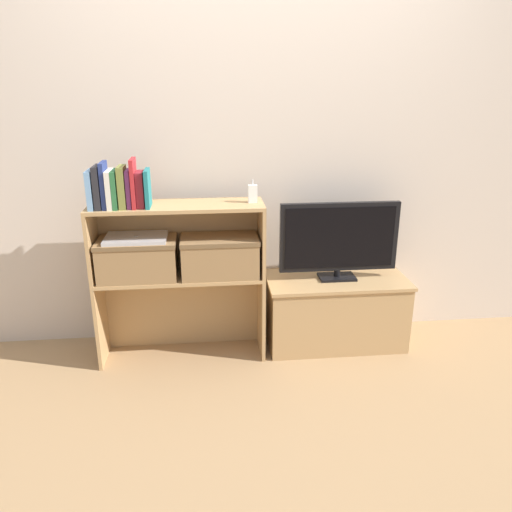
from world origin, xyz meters
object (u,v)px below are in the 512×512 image
Objects in this scene: book_forest at (116,189)px; baby_monitor at (253,194)px; book_maroon at (141,189)px; storage_basket_right at (220,254)px; book_olive at (122,187)px; book_plum at (129,189)px; book_navy at (104,185)px; storage_basket_left at (138,257)px; book_skyblue at (91,189)px; book_teal at (148,188)px; book_crimson at (134,183)px; tv_stand at (335,310)px; book_ivory at (110,189)px; tv at (339,239)px; laptop at (136,238)px; book_charcoal at (98,187)px.

book_forest is 1.56× the size of baby_monitor.
storage_basket_right is (0.41, 0.03, -0.39)m from book_maroon.
baby_monitor is (0.70, 0.04, -0.06)m from book_olive.
book_plum reaches higher than book_maroon.
book_plum is 1.56× the size of baby_monitor.
baby_monitor is at bearing 3.27° from book_forest.
storage_basket_left is (0.14, 0.03, -0.42)m from book_navy.
book_skyblue reaches higher than book_forest.
book_teal reaches higher than storage_basket_left.
book_crimson reaches higher than book_skyblue.
storage_basket_left is 1.00× the size of storage_basket_right.
book_teal reaches higher than tv_stand.
book_teal is at bearing -0.00° from book_ivory.
book_teal reaches higher than baby_monitor.
book_plum is at bearing -175.38° from tv.
book_teal is at bearing -0.00° from book_olive.
book_navy is at bearing -168.87° from laptop.
book_charcoal is at bearing -171.00° from laptop.
storage_basket_left is at bearing -176.65° from tv.
book_maroon is 0.04m from book_teal.
book_forest is 1.00× the size of book_plum.
book_olive reaches higher than book_skyblue.
book_olive is at bearing -0.00° from book_forest.
laptop is at bearing 11.13° from book_navy.
storage_basket_right is at bearing 3.05° from book_olive.
tv is 3.74× the size of book_maroon.
book_charcoal is 0.66× the size of laptop.
book_maroon is (-1.13, -0.10, 0.34)m from tv.
storage_basket_left is (-1.18, -0.07, 0.42)m from tv_stand.
book_navy is 0.09m from book_olive.
book_charcoal is 0.92× the size of book_navy.
book_ivory is (0.10, 0.00, -0.00)m from book_skyblue.
book_skyblue is at bearing 180.00° from book_charcoal.
tv is 1.18m from book_maroon.
storage_basket_left is at bearing -178.69° from baby_monitor.
book_olive is at bearing 180.00° from book_teal.
book_ivory is at bearing 180.00° from book_teal.
book_olive is (0.06, 0.00, 0.01)m from book_ivory.
book_navy is at bearing 180.00° from book_teal.
laptop is at bearing 0.00° from storage_basket_left.
book_plum is at bearing -110.28° from laptop.
tv_stand is at bearing 3.43° from storage_basket_left.
storage_basket_right is (0.46, 0.00, 0.00)m from storage_basket_left.
book_maroon is at bearing 180.00° from book_teal.
book_crimson is (0.06, 0.00, 0.02)m from book_olive.
book_skyblue is at bearing 180.00° from book_olive.
book_navy reaches higher than baby_monitor.
book_plum is at bearing 180.00° from book_maroon.
book_ivory is 0.03m from book_forest.
tv_stand is 4.27× the size of book_ivory.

